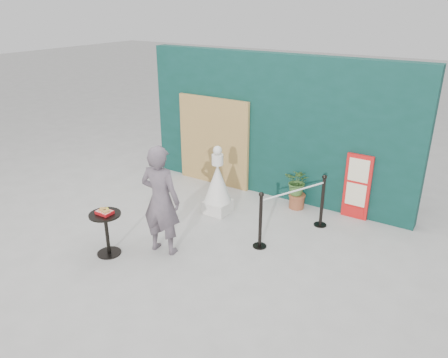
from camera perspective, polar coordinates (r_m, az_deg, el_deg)
ground at (r=7.38m, az=-5.12°, el=-10.22°), size 60.00×60.00×0.00m
back_wall at (r=9.24m, az=6.60°, el=6.76°), size 6.00×0.30×3.00m
bamboo_fence at (r=9.88m, az=-1.38°, el=4.92°), size 1.80×0.08×2.00m
woman at (r=7.18m, az=-8.27°, el=-2.78°), size 0.74×0.55×1.88m
menu_board at (r=8.72m, az=16.99°, el=-1.00°), size 0.50×0.07×1.30m
statue at (r=8.57m, az=-0.83°, el=-0.94°), size 0.55×0.55×1.40m
cafe_table at (r=7.47m, az=-15.12°, el=-6.12°), size 0.52×0.52×0.75m
food_basket at (r=7.34m, az=-15.32°, el=-4.14°), size 0.26×0.19×0.11m
planter at (r=8.92m, az=9.62°, el=-0.82°), size 0.51×0.44×0.86m
stanchion_barrier at (r=7.85m, az=8.97°, el=-4.15°), size 0.84×1.54×1.03m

